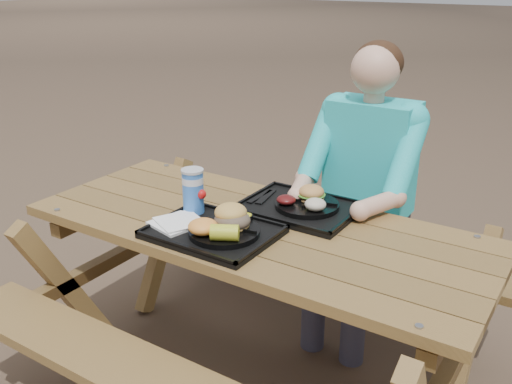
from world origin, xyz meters
The scene contains 18 objects.
ground centered at (0.00, 0.00, 0.00)m, with size 60.00×60.00×0.00m, color #999999.
picnic_table centered at (0.00, 0.00, 0.38)m, with size 1.80×1.49×0.75m, color #999999, non-canonical shape.
tray_near centered at (-0.08, -0.18, 0.76)m, with size 0.45×0.35×0.02m, color black.
tray_far centered at (0.08, 0.20, 0.76)m, with size 0.45×0.35×0.02m, color black.
plate_near centered at (-0.02, -0.18, 0.78)m, with size 0.26×0.26×0.02m, color black.
plate_far centered at (0.11, 0.21, 0.78)m, with size 0.26×0.26×0.02m, color black.
napkin_stack centered at (-0.22, -0.21, 0.78)m, with size 0.16×0.16×0.02m, color white.
soda_cup centered at (-0.24, -0.08, 0.85)m, with size 0.08×0.08×0.17m, color blue.
condiment_bbq centered at (-0.08, -0.05, 0.79)m, with size 0.06×0.06×0.03m, color black.
condiment_mustard centered at (-0.01, -0.06, 0.79)m, with size 0.06×0.06×0.03m, color #D0CB17.
sandwich centered at (-0.01, -0.14, 0.86)m, with size 0.13×0.13×0.13m, color gold, non-canonical shape.
mac_cheese centered at (-0.06, -0.25, 0.82)m, with size 0.11×0.11×0.05m, color #FFA743.
corn_cob centered at (0.03, -0.25, 0.82)m, with size 0.10×0.10×0.06m, color yellow, non-canonical shape.
cutlery_far centered at (-0.08, 0.21, 0.77)m, with size 0.03×0.17×0.01m, color black.
burger centered at (0.11, 0.24, 0.84)m, with size 0.11×0.11×0.09m, color #CF8F49, non-canonical shape.
baked_beans centered at (0.05, 0.15, 0.81)m, with size 0.08×0.08×0.04m, color #561112.
potato_salad centered at (0.17, 0.16, 0.81)m, with size 0.08×0.08×0.05m, color beige.
diner centered at (0.19, 0.65, 0.64)m, with size 0.48×0.84×1.28m, color #18ACA5, non-canonical shape.
Camera 1 is at (1.09, -1.69, 1.67)m, focal length 40.00 mm.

